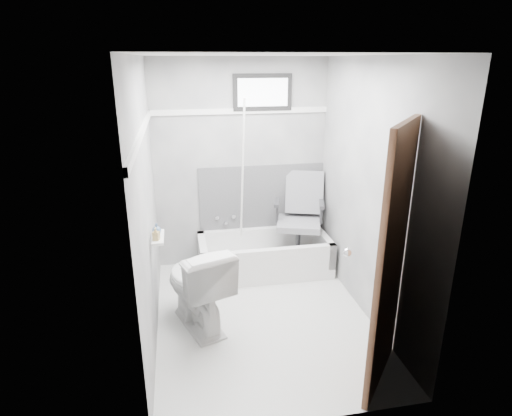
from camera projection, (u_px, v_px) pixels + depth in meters
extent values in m
plane|color=white|center=(263.00, 317.00, 4.15)|extent=(2.60, 2.60, 0.00)
plane|color=silver|center=(264.00, 55.00, 3.36)|extent=(2.60, 2.60, 0.00)
cube|color=slate|center=(241.00, 165.00, 4.96)|extent=(2.00, 0.02, 2.40)
cube|color=slate|center=(307.00, 266.00, 2.55)|extent=(2.00, 0.02, 2.40)
cube|color=slate|center=(147.00, 206.00, 3.58)|extent=(0.02, 2.60, 2.40)
cube|color=slate|center=(370.00, 193.00, 3.93)|extent=(0.02, 2.60, 2.40)
imported|color=white|center=(197.00, 286.00, 3.90)|extent=(0.72, 0.95, 0.82)
cube|color=#4C4C4F|center=(262.00, 197.00, 5.13)|extent=(1.50, 0.02, 0.78)
cube|color=white|center=(240.00, 111.00, 4.75)|extent=(2.00, 0.02, 0.06)
cube|color=white|center=(142.00, 132.00, 3.38)|extent=(0.02, 2.60, 0.06)
cylinder|color=white|center=(242.00, 183.00, 4.79)|extent=(0.02, 0.43, 1.91)
cube|color=white|center=(158.00, 237.00, 3.72)|extent=(0.10, 0.32, 0.02)
imported|color=#A38A51|center=(156.00, 234.00, 3.62)|extent=(0.07, 0.07, 0.12)
imported|color=#456080|center=(157.00, 229.00, 3.75)|extent=(0.11, 0.11, 0.10)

